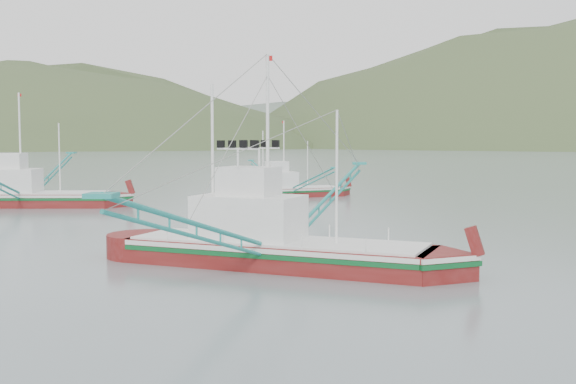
{
  "coord_description": "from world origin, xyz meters",
  "views": [
    {
      "loc": [
        2.99,
        -38.43,
        6.71
      ],
      "look_at": [
        0.0,
        6.0,
        3.2
      ],
      "focal_mm": 45.0,
      "sensor_mm": 36.0,
      "label": 1
    }
  ],
  "objects": [
    {
      "name": "headland_left",
      "position": [
        -180.0,
        360.0,
        0.0
      ],
      "size": [
        448.0,
        308.0,
        210.0
      ],
      "primitive_type": "ellipsoid",
      "color": "#3A4B26",
      "rests_on": "ground"
    },
    {
      "name": "bg_boat_left",
      "position": [
        -26.41,
        27.57,
        1.58
      ],
      "size": [
        15.96,
        28.45,
        11.52
      ],
      "rotation": [
        0.0,
        0.0,
        0.07
      ],
      "color": "#600F0E",
      "rests_on": "ground"
    },
    {
      "name": "ridge_distant",
      "position": [
        30.0,
        560.0,
        0.0
      ],
      "size": [
        960.0,
        400.0,
        240.0
      ],
      "primitive_type": "ellipsoid",
      "color": "slate",
      "rests_on": "ground"
    },
    {
      "name": "main_boat",
      "position": [
        -0.15,
        -1.97,
        2.29
      ],
      "size": [
        16.41,
        27.94,
        11.65
      ],
      "rotation": [
        0.0,
        0.0,
        -0.32
      ],
      "color": "#600F0E",
      "rests_on": "ground"
    },
    {
      "name": "ground",
      "position": [
        0.0,
        0.0,
        0.0
      ],
      "size": [
        1200.0,
        1200.0,
        0.0
      ],
      "primitive_type": "plane",
      "color": "slate",
      "rests_on": "ground"
    },
    {
      "name": "bg_boat_far",
      "position": [
        -2.42,
        39.53,
        1.85
      ],
      "size": [
        13.62,
        20.64,
        8.94
      ],
      "rotation": [
        0.0,
        0.0,
        0.48
      ],
      "color": "#600F0E",
      "rests_on": "ground"
    }
  ]
}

